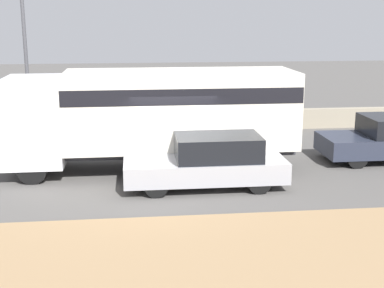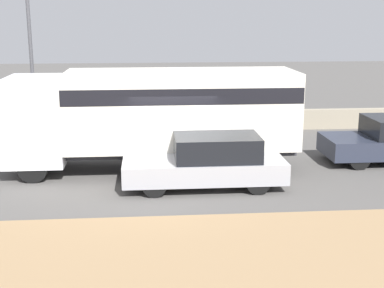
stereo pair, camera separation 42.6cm
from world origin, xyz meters
name	(u,v)px [view 2 (the right image)]	position (x,y,z in m)	size (l,w,h in m)	color
ground_plane	(175,186)	(0.00, 0.00, 0.00)	(80.00, 80.00, 0.00)	#514F4C
dirt_shoulder_foreground	(191,283)	(0.00, -5.69, 0.02)	(60.00, 6.66, 0.04)	#937551
stone_wall_backdrop	(166,121)	(0.00, 7.41, 0.42)	(60.00, 0.35, 0.83)	gray
street_lamp	(29,21)	(-5.20, 6.92, 4.50)	(0.56, 0.28, 7.88)	#4C4C51
box_truck	(156,111)	(-0.49, 1.81, 1.87)	(8.82, 2.48, 3.09)	silver
car_hatchback	(208,162)	(0.93, -0.09, 0.74)	(4.53, 1.76, 1.50)	#9E9EA3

